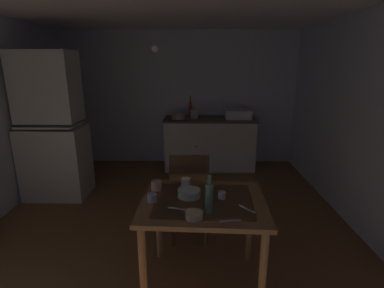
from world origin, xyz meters
TOP-DOWN VIEW (x-y plane):
  - ground_plane at (0.00, 0.00)m, footprint 5.17×5.17m
  - wall_back at (0.00, 2.13)m, footprint 4.26×0.10m
  - wall_right at (2.13, 0.00)m, footprint 0.10×4.27m
  - ceiling_slab at (0.00, 0.00)m, footprint 4.26×4.27m
  - hutch_cabinet at (-1.65, 0.59)m, footprint 0.82×0.56m
  - counter_cabinet at (0.54, 1.76)m, footprint 1.58×0.64m
  - sink_basin at (1.02, 1.76)m, footprint 0.44×0.34m
  - hand_pump at (0.20, 1.81)m, footprint 0.05×0.27m
  - mixing_bowl_counter at (-0.01, 1.71)m, footprint 0.23×0.23m
  - stoneware_crock at (0.27, 1.77)m, footprint 0.13×0.13m
  - dining_table at (0.35, -1.13)m, footprint 1.01×0.84m
  - chair_far_side at (0.23, -0.50)m, footprint 0.41×0.41m
  - serving_bowl_wide at (0.28, -1.40)m, footprint 0.12×0.12m
  - soup_bowl_small at (0.24, -1.06)m, footprint 0.19×0.19m
  - mug_tall at (-0.04, -0.93)m, footprint 0.09×0.09m
  - teacup_mint at (0.50, -1.09)m, footprint 0.06×0.06m
  - teacup_cream at (0.20, -0.86)m, footprint 0.08×0.08m
  - mug_dark at (-0.05, -1.15)m, footprint 0.07×0.07m
  - glass_bottle at (0.39, -1.32)m, footprint 0.06×0.06m
  - table_knife at (0.19, -1.28)m, footprint 0.21×0.07m
  - teaspoon_near_bowl at (0.68, -1.27)m, footprint 0.11×0.13m
  - teaspoon_by_cup at (0.53, -1.44)m, footprint 0.15×0.04m
  - pendant_bulb at (-0.15, 0.06)m, footprint 0.08×0.08m

SIDE VIEW (x-z plane):
  - ground_plane at x=0.00m, z-range 0.00..0.00m
  - counter_cabinet at x=0.54m, z-range 0.00..0.90m
  - chair_far_side at x=0.23m, z-range 0.01..0.99m
  - dining_table at x=0.35m, z-range 0.28..1.06m
  - table_knife at x=0.19m, z-range 0.78..0.78m
  - teaspoon_near_bowl at x=0.68m, z-range 0.78..0.78m
  - teaspoon_by_cup at x=0.53m, z-range 0.78..0.78m
  - serving_bowl_wide at x=0.28m, z-range 0.78..0.83m
  - teacup_mint at x=0.50m, z-range 0.78..0.84m
  - soup_bowl_small at x=0.24m, z-range 0.78..0.84m
  - mug_dark at x=-0.05m, z-range 0.78..0.85m
  - teacup_cream at x=0.20m, z-range 0.78..0.85m
  - mug_tall at x=-0.04m, z-range 0.78..0.86m
  - glass_bottle at x=0.39m, z-range 0.75..1.05m
  - hutch_cabinet at x=-1.65m, z-range -0.06..1.92m
  - mixing_bowl_counter at x=-0.01m, z-range 0.89..0.99m
  - stoneware_crock at x=0.27m, z-range 0.89..1.04m
  - sink_basin at x=1.02m, z-range 0.90..1.05m
  - hand_pump at x=0.20m, z-range 0.87..1.26m
  - wall_back at x=0.00m, z-range 0.00..2.38m
  - wall_right at x=2.13m, z-range 0.00..2.38m
  - pendant_bulb at x=-0.15m, z-range 1.93..2.01m
  - ceiling_slab at x=0.00m, z-range 2.38..2.48m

